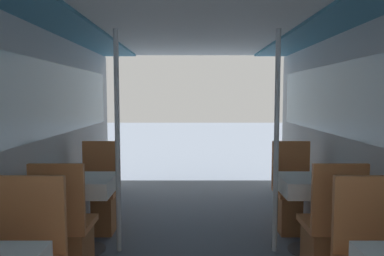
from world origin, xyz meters
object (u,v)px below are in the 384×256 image
Objects in this scene: chair_left_near_1 at (64,242)px; chair_right_near_1 at (328,242)px; dining_table_left_1 at (83,191)px; chair_left_far_1 at (97,204)px; dining_table_right_1 at (308,191)px; chair_right_far_1 at (292,204)px; support_pole_right_1 at (275,142)px; support_pole_left_1 at (116,143)px.

chair_left_near_1 is 2.15m from chair_right_near_1.
dining_table_left_1 is 0.61m from chair_left_far_1.
dining_table_right_1 is (2.15, -0.54, 0.29)m from chair_left_far_1.
chair_right_far_1 reaches higher than dining_table_right_1.
support_pole_right_1 reaches higher than chair_right_near_1.
chair_right_near_1 is at bearing -16.46° from support_pole_left_1.
support_pole_right_1 is at bearing 0.00° from support_pole_left_1.
support_pole_right_1 reaches higher than chair_right_far_1.
dining_table_right_1 is (1.82, 0.00, -0.46)m from support_pole_left_1.
dining_table_left_1 is 2.24m from chair_right_near_1.
support_pole_left_1 is 1.00× the size of support_pole_right_1.
dining_table_left_1 is 1.88m from support_pole_right_1.
support_pole_left_1 reaches higher than dining_table_left_1.
chair_right_far_1 is at bearing 90.00° from dining_table_right_1.
chair_right_near_1 is (2.15, -1.08, 0.00)m from chair_left_far_1.
chair_left_far_1 reaches higher than dining_table_right_1.
chair_right_far_1 is 0.47× the size of support_pole_right_1.
chair_right_near_1 is at bearing -58.67° from support_pole_right_1.
chair_left_far_1 is at bearing 121.33° from support_pole_left_1.
dining_table_left_1 is at bearing 180.00° from dining_table_right_1.
chair_right_far_1 is at bearing -180.00° from chair_left_far_1.
chair_right_far_1 is at bearing 58.67° from support_pole_right_1.
support_pole_right_1 is at bearing 0.00° from dining_table_left_1.
chair_right_near_1 is at bearing -14.06° from dining_table_left_1.
chair_left_far_1 is 2.24m from dining_table_right_1.
chair_left_far_1 is at bearing 153.39° from chair_right_near_1.
chair_right_near_1 is (1.82, -0.54, -0.75)m from support_pole_left_1.
dining_table_right_1 is 0.73× the size of chair_right_far_1.
support_pole_right_1 is (-0.33, -0.54, 0.75)m from chair_right_far_1.
chair_right_far_1 is at bearing 90.00° from chair_right_near_1.
dining_table_left_1 is 0.34× the size of support_pole_left_1.
support_pole_left_1 is 2.05m from chair_right_near_1.
chair_left_near_1 is 1.00× the size of chair_right_far_1.
support_pole_left_1 is at bearing 163.54° from chair_right_near_1.
dining_table_left_1 is 0.34× the size of support_pole_right_1.
support_pole_left_1 reaches higher than chair_right_near_1.
chair_left_near_1 is 1.08m from chair_left_far_1.
chair_right_near_1 is at bearing 90.00° from chair_right_far_1.
support_pole_right_1 reaches higher than chair_left_far_1.
dining_table_left_1 is 0.73× the size of chair_left_near_1.
chair_right_near_1 is at bearing -90.00° from dining_table_right_1.
chair_left_far_1 reaches higher than dining_table_left_1.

